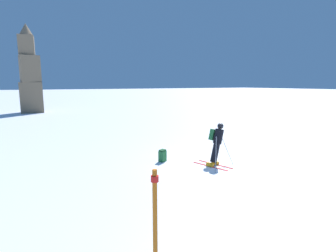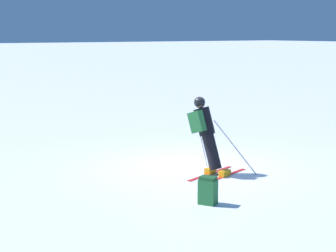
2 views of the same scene
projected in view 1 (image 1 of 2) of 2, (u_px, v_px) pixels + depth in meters
The scene contains 5 objects.
ground_plane at pixel (230, 162), 10.77m from camera, with size 300.00×300.00×0.00m, color white.
skier at pixel (217, 142), 10.41m from camera, with size 1.24×1.65×1.68m.
rock_pillar at pixel (30, 76), 28.63m from camera, with size 2.28×2.00×9.53m.
spare_backpack at pixel (162, 156), 10.84m from camera, with size 0.37×0.33×0.50m.
trail_marker at pixel (155, 218), 4.30m from camera, with size 0.13×0.13×1.84m.
Camera 1 is at (-7.23, -7.88, 3.19)m, focal length 28.00 mm.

